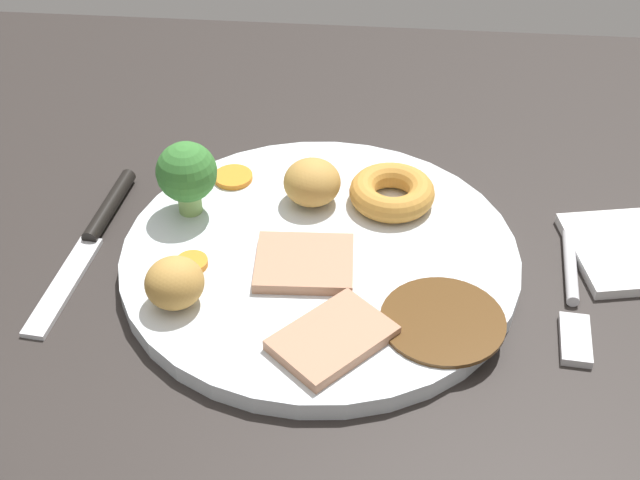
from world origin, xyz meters
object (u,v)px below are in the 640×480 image
at_px(roast_potato_right, 312,182).
at_px(carrot_coin_front, 193,259).
at_px(meat_slice_main, 304,263).
at_px(meat_slice_under, 330,338).
at_px(fork, 572,290).
at_px(roast_potato_left, 175,283).
at_px(carrot_coin_back, 233,177).
at_px(dinner_plate, 320,258).
at_px(yorkshire_pudding, 392,192).
at_px(knife, 94,233).
at_px(broccoli_floret, 187,174).

xyz_separation_m(roast_potato_right, carrot_coin_front, (0.08, 0.08, -0.02)).
bearing_deg(meat_slice_main, meat_slice_under, 108.62).
bearing_deg(roast_potato_right, fork, 158.86).
bearing_deg(meat_slice_under, roast_potato_left, -14.82).
height_order(meat_slice_under, roast_potato_right, roast_potato_right).
height_order(meat_slice_under, fork, meat_slice_under).
bearing_deg(meat_slice_main, carrot_coin_back, -56.12).
distance_m(dinner_plate, yorkshire_pudding, 0.08).
xyz_separation_m(dinner_plate, roast_potato_left, (0.09, 0.06, 0.02)).
bearing_deg(yorkshire_pudding, meat_slice_under, 77.18).
bearing_deg(meat_slice_main, knife, -12.00).
xyz_separation_m(carrot_coin_back, fork, (-0.26, 0.10, -0.01)).
xyz_separation_m(meat_slice_main, meat_slice_under, (-0.02, 0.07, 0.00)).
bearing_deg(roast_potato_left, dinner_plate, -145.54).
height_order(meat_slice_main, meat_slice_under, same).
relative_size(roast_potato_right, broccoli_floret, 0.75).
relative_size(roast_potato_left, broccoli_floret, 0.68).
relative_size(meat_slice_main, carrot_coin_back, 2.23).
height_order(dinner_plate, roast_potato_left, roast_potato_left).
relative_size(dinner_plate, broccoli_floret, 4.91).
distance_m(meat_slice_under, roast_potato_left, 0.11).
xyz_separation_m(carrot_coin_back, broccoli_floret, (0.03, 0.04, 0.03)).
relative_size(meat_slice_under, carrot_coin_front, 3.26).
height_order(meat_slice_under, knife, meat_slice_under).
relative_size(roast_potato_left, carrot_coin_back, 1.30).
bearing_deg(carrot_coin_back, broccoli_floret, 59.57).
bearing_deg(broccoli_floret, meat_slice_main, 148.34).
xyz_separation_m(meat_slice_main, roast_potato_right, (0.00, -0.08, 0.01)).
bearing_deg(knife, carrot_coin_back, 130.13).
xyz_separation_m(carrot_coin_front, knife, (0.09, -0.04, -0.01)).
bearing_deg(carrot_coin_front, roast_potato_right, -134.32).
bearing_deg(roast_potato_right, dinner_plate, 100.93).
height_order(dinner_plate, yorkshire_pudding, yorkshire_pudding).
bearing_deg(dinner_plate, meat_slice_main, 63.83).
distance_m(broccoli_floret, knife, 0.09).
xyz_separation_m(broccoli_floret, fork, (-0.28, 0.05, -0.04)).
bearing_deg(dinner_plate, carrot_coin_front, 12.62).
distance_m(roast_potato_right, carrot_coin_back, 0.07).
height_order(meat_slice_under, yorkshire_pudding, yorkshire_pudding).
xyz_separation_m(meat_slice_main, fork, (-0.19, -0.00, -0.01)).
height_order(meat_slice_main, carrot_coin_front, meat_slice_main).
height_order(roast_potato_left, knife, roast_potato_left).
distance_m(roast_potato_left, knife, 0.12).
distance_m(dinner_plate, knife, 0.17).
distance_m(broccoli_floret, fork, 0.29).
height_order(carrot_coin_back, knife, carrot_coin_back).
bearing_deg(carrot_coin_back, dinner_plate, 133.22).
distance_m(meat_slice_under, carrot_coin_back, 0.20).
height_order(roast_potato_right, carrot_coin_back, roast_potato_right).
xyz_separation_m(meat_slice_under, broccoli_floret, (0.12, -0.13, 0.03)).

